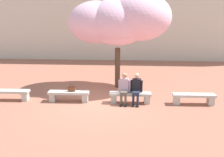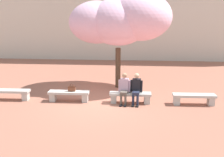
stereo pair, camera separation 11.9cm
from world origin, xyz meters
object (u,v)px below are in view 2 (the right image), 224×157
at_px(stone_bench_near_east, 194,98).
at_px(cherry_tree_main, 120,20).
at_px(handbag, 72,88).
at_px(person_seated_right, 136,88).
at_px(stone_bench_west_end, 10,93).
at_px(stone_bench_near_west, 69,95).
at_px(person_seated_left, 124,87).
at_px(stone_bench_center, 130,96).

bearing_deg(stone_bench_near_east, cherry_tree_main, 143.88).
bearing_deg(cherry_tree_main, handbag, -130.19).
bearing_deg(person_seated_right, cherry_tree_main, 108.56).
bearing_deg(stone_bench_west_end, stone_bench_near_east, 0.00).
relative_size(stone_bench_near_east, handbag, 5.17).
bearing_deg(stone_bench_near_east, stone_bench_west_end, -180.00).
height_order(stone_bench_west_end, stone_bench_near_west, same).
xyz_separation_m(stone_bench_near_west, handbag, (0.13, 0.02, 0.28)).
bearing_deg(handbag, stone_bench_near_east, -0.22).
relative_size(stone_bench_west_end, handbag, 5.17).
relative_size(stone_bench_west_end, cherry_tree_main, 0.35).
bearing_deg(handbag, stone_bench_near_west, -171.42).
bearing_deg(stone_bench_near_east, stone_bench_near_west, -180.00).
xyz_separation_m(stone_bench_near_west, cherry_tree_main, (2.07, 2.32, 3.03)).
bearing_deg(person_seated_left, stone_bench_near_east, 1.06).
height_order(stone_bench_near_west, stone_bench_near_east, same).
distance_m(stone_bench_near_west, person_seated_left, 2.41).
bearing_deg(handbag, person_seated_right, -1.51).
bearing_deg(stone_bench_west_end, stone_bench_center, 0.00).
relative_size(handbag, cherry_tree_main, 0.07).
relative_size(stone_bench_near_west, cherry_tree_main, 0.35).
bearing_deg(stone_bench_west_end, person_seated_left, -0.61).
bearing_deg(stone_bench_center, handbag, 179.56).
bearing_deg(stone_bench_near_east, stone_bench_center, -180.00).
bearing_deg(handbag, stone_bench_center, -0.44).
distance_m(stone_bench_west_end, cherry_tree_main, 6.06).
bearing_deg(handbag, cherry_tree_main, 49.81).
relative_size(stone_bench_west_end, stone_bench_near_east, 1.00).
xyz_separation_m(stone_bench_west_end, person_seated_right, (5.50, -0.05, 0.40)).
xyz_separation_m(stone_bench_near_west, stone_bench_near_east, (5.26, 0.00, 0.00)).
height_order(stone_bench_west_end, stone_bench_near_east, same).
relative_size(stone_bench_near_east, cherry_tree_main, 0.35).
bearing_deg(stone_bench_west_end, cherry_tree_main, 26.28).
xyz_separation_m(stone_bench_center, cherry_tree_main, (-0.55, 2.32, 3.03)).
xyz_separation_m(stone_bench_near_east, person_seated_left, (-2.89, -0.05, 0.40)).
distance_m(person_seated_left, cherry_tree_main, 3.56).
distance_m(stone_bench_near_east, handbag, 5.14).
height_order(stone_bench_west_end, person_seated_left, person_seated_left).
relative_size(person_seated_left, cherry_tree_main, 0.26).
height_order(stone_bench_near_east, cherry_tree_main, cherry_tree_main).
bearing_deg(person_seated_right, stone_bench_near_west, 178.94).
bearing_deg(stone_bench_center, stone_bench_west_end, -180.00).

